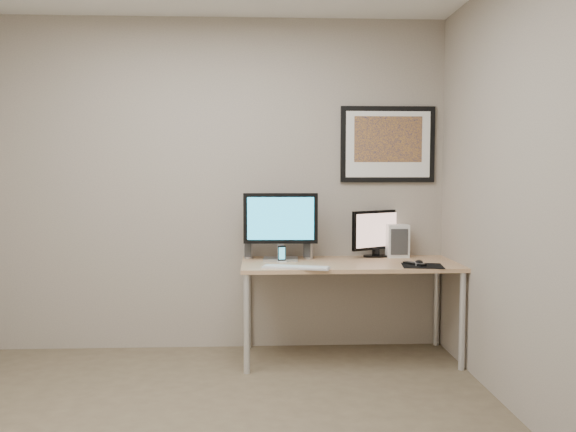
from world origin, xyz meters
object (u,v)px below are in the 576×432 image
object	(u,v)px
speaker_right	(309,247)
keyboard	(296,267)
monitor_tv	(376,232)
fan_unit	(397,241)
speaker_left	(248,247)
framed_art	(388,144)
phone_dock	(282,254)
monitor_large	(281,223)
desk	(349,271)

from	to	relation	value
speaker_right	keyboard	bearing A→B (deg)	-81.57
monitor_tv	speaker_right	world-z (taller)	monitor_tv
monitor_tv	fan_unit	size ratio (longest dim) A/B	1.62
speaker_left	speaker_right	bearing A→B (deg)	-0.12
framed_art	fan_unit	xyz separation A→B (m)	(0.07, -0.09, -0.76)
speaker_left	speaker_right	size ratio (longest dim) A/B	0.93
phone_dock	keyboard	distance (m)	0.29
monitor_large	speaker_right	xyz separation A→B (m)	(0.22, 0.08, -0.19)
fan_unit	speaker_right	bearing A→B (deg)	-176.90
monitor_large	monitor_tv	size ratio (longest dim) A/B	1.35
keyboard	monitor_large	bearing A→B (deg)	119.17
fan_unit	phone_dock	bearing A→B (deg)	-165.80
framed_art	monitor_large	bearing A→B (deg)	-165.59
fan_unit	monitor_large	bearing A→B (deg)	-172.93
desk	keyboard	xyz separation A→B (m)	(-0.41, -0.28, 0.07)
desk	phone_dock	xyz separation A→B (m)	(-0.51, -0.01, 0.13)
phone_dock	fan_unit	xyz separation A→B (m)	(0.92, 0.25, 0.06)
monitor_large	fan_unit	xyz separation A→B (m)	(0.93, 0.13, -0.16)
speaker_right	fan_unit	world-z (taller)	fan_unit
desk	speaker_left	world-z (taller)	speaker_left
speaker_right	phone_dock	size ratio (longest dim) A/B	1.45
framed_art	speaker_left	xyz separation A→B (m)	(-1.11, -0.09, -0.80)
desk	monitor_tv	size ratio (longest dim) A/B	3.83
keyboard	phone_dock	bearing A→B (deg)	124.23
monitor_tv	phone_dock	size ratio (longest dim) A/B	3.26
speaker_right	monitor_large	bearing A→B (deg)	-136.28
keyboard	fan_unit	distance (m)	0.99
speaker_left	keyboard	world-z (taller)	speaker_left
monitor_large	speaker_left	size ratio (longest dim) A/B	3.23
speaker_left	desk	bearing A→B (deg)	-12.07
monitor_tv	desk	bearing A→B (deg)	-165.27
monitor_tv	keyboard	xyz separation A→B (m)	(-0.66, -0.54, -0.19)
desk	fan_unit	distance (m)	0.52
desk	speaker_left	bearing A→B (deg)	162.54
desk	monitor_large	distance (m)	0.63
monitor_tv	speaker_right	xyz separation A→B (m)	(-0.54, -0.07, -0.10)
speaker_left	monitor_tv	bearing A→B (deg)	6.62
speaker_right	phone_dock	xyz separation A→B (m)	(-0.22, -0.20, -0.03)
speaker_right	fan_unit	size ratio (longest dim) A/B	0.72
speaker_left	fan_unit	bearing A→B (deg)	5.80
desk	monitor_large	size ratio (longest dim) A/B	2.84
desk	fan_unit	size ratio (longest dim) A/B	6.20
monitor_large	monitor_tv	world-z (taller)	monitor_large
monitor_large	phone_dock	world-z (taller)	monitor_large
monitor_large	fan_unit	distance (m)	0.95
desk	framed_art	distance (m)	1.07
framed_art	monitor_large	world-z (taller)	framed_art
phone_dock	fan_unit	world-z (taller)	fan_unit
monitor_large	speaker_right	world-z (taller)	monitor_large
framed_art	speaker_right	size ratio (longest dim) A/B	4.02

